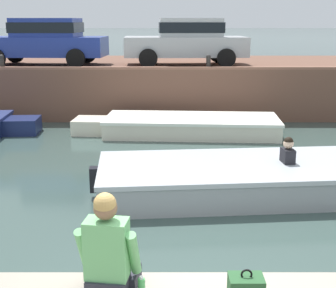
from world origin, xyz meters
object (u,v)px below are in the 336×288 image
object	(u,v)px
car_centre_silver	(189,40)
mooring_bollard_west	(4,61)
person_seated_left	(110,256)
car_left_inner_blue	(46,40)
boat_moored_central_cream	(185,126)
bottle_drink	(143,288)
mooring_bollard_mid	(210,61)
motorboat_passing	(260,178)

from	to	relation	value
car_centre_silver	mooring_bollard_west	bearing A→B (deg)	-166.94
mooring_bollard_west	person_seated_left	bearing A→B (deg)	-67.17
car_left_inner_blue	mooring_bollard_west	xyz separation A→B (m)	(-1.02, -1.34, -0.61)
boat_moored_central_cream	bottle_drink	xyz separation A→B (m)	(-0.66, -9.26, 0.63)
mooring_bollard_mid	boat_moored_central_cream	bearing A→B (deg)	-114.17
motorboat_passing	bottle_drink	xyz separation A→B (m)	(-1.91, -4.63, 0.59)
boat_moored_central_cream	bottle_drink	size ratio (longest dim) A/B	28.56
motorboat_passing	mooring_bollard_west	size ratio (longest dim) A/B	14.75
motorboat_passing	person_seated_left	distance (m)	5.15
boat_moored_central_cream	mooring_bollard_mid	distance (m)	2.61
boat_moored_central_cream	mooring_bollard_west	world-z (taller)	mooring_bollard_west
car_left_inner_blue	car_centre_silver	bearing A→B (deg)	0.07
mooring_bollard_mid	person_seated_left	bearing A→B (deg)	-99.08
car_left_inner_blue	car_centre_silver	distance (m)	4.78
person_seated_left	bottle_drink	xyz separation A→B (m)	(0.28, -0.05, -0.28)
mooring_bollard_west	motorboat_passing	bearing A→B (deg)	-43.42
mooring_bollard_west	person_seated_left	distance (m)	12.02
boat_moored_central_cream	motorboat_passing	distance (m)	4.79
boat_moored_central_cream	car_left_inner_blue	world-z (taller)	car_left_inner_blue
motorboat_passing	bottle_drink	bearing A→B (deg)	-112.36
motorboat_passing	car_left_inner_blue	bearing A→B (deg)	126.67
mooring_bollard_west	person_seated_left	world-z (taller)	mooring_bollard_west
boat_moored_central_cream	bottle_drink	world-z (taller)	bottle_drink
bottle_drink	motorboat_passing	bearing A→B (deg)	67.64
car_centre_silver	person_seated_left	world-z (taller)	car_centre_silver
motorboat_passing	mooring_bollard_west	distance (m)	9.56
car_centre_silver	bottle_drink	xyz separation A→B (m)	(-0.87, -12.46, -1.61)
mooring_bollard_mid	person_seated_left	distance (m)	11.22
bottle_drink	mooring_bollard_mid	bearing A→B (deg)	82.39
car_left_inner_blue	person_seated_left	bearing A→B (deg)	-73.67
mooring_bollard_mid	car_left_inner_blue	bearing A→B (deg)	166.05
motorboat_passing	mooring_bollard_west	bearing A→B (deg)	136.58
boat_moored_central_cream	car_centre_silver	world-z (taller)	car_centre_silver
boat_moored_central_cream	person_seated_left	size ratio (longest dim) A/B	6.04
car_left_inner_blue	mooring_bollard_mid	bearing A→B (deg)	-13.95
boat_moored_central_cream	motorboat_passing	size ratio (longest dim) A/B	0.89
bottle_drink	car_left_inner_blue	bearing A→B (deg)	107.45
person_seated_left	mooring_bollard_west	bearing A→B (deg)	112.83
mooring_bollard_west	bottle_drink	bearing A→B (deg)	-66.04
car_left_inner_blue	mooring_bollard_mid	distance (m)	5.60
car_left_inner_blue	person_seated_left	size ratio (longest dim) A/B	4.41
boat_moored_central_cream	person_seated_left	bearing A→B (deg)	-95.81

